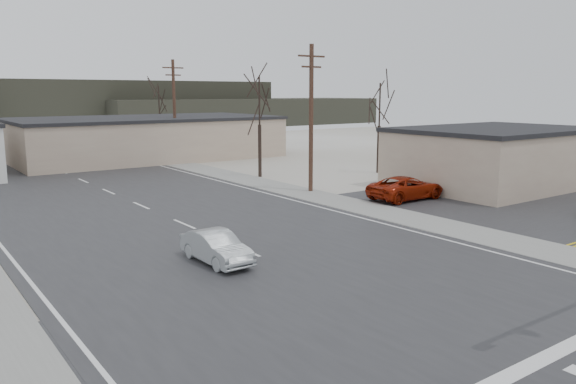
{
  "coord_description": "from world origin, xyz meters",
  "views": [
    {
      "loc": [
        -12.29,
        -12.26,
        6.81
      ],
      "look_at": [
        1.57,
        6.93,
        2.6
      ],
      "focal_mm": 35.0,
      "sensor_mm": 36.0,
      "label": 1
    }
  ],
  "objects_px": {
    "sedan_crossing": "(216,247)",
    "car_far_a": "(69,149)",
    "car_far_b": "(30,152)",
    "car_parked_red": "(406,188)"
  },
  "relations": [
    {
      "from": "sedan_crossing",
      "to": "car_far_a",
      "type": "xyz_separation_m",
      "value": [
        5.7,
        43.39,
        0.08
      ]
    },
    {
      "from": "car_far_a",
      "to": "car_far_b",
      "type": "relative_size",
      "value": 1.21
    },
    {
      "from": "car_parked_red",
      "to": "car_far_a",
      "type": "bearing_deg",
      "value": 16.31
    },
    {
      "from": "car_far_a",
      "to": "car_far_b",
      "type": "distance_m",
      "value": 3.86
    },
    {
      "from": "sedan_crossing",
      "to": "car_far_b",
      "type": "distance_m",
      "value": 43.49
    },
    {
      "from": "sedan_crossing",
      "to": "car_parked_red",
      "type": "relative_size",
      "value": 0.72
    },
    {
      "from": "car_far_a",
      "to": "car_parked_red",
      "type": "distance_m",
      "value": 39.94
    },
    {
      "from": "car_far_a",
      "to": "car_far_b",
      "type": "bearing_deg",
      "value": 15.62
    },
    {
      "from": "sedan_crossing",
      "to": "car_far_a",
      "type": "relative_size",
      "value": 0.78
    },
    {
      "from": "car_far_b",
      "to": "car_parked_red",
      "type": "distance_m",
      "value": 41.21
    }
  ]
}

